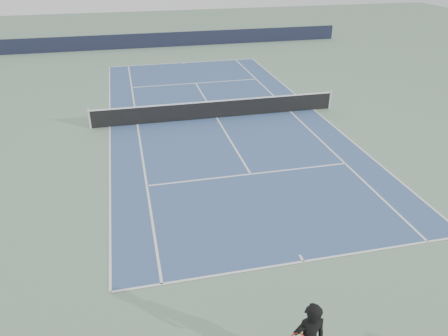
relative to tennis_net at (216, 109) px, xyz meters
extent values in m
plane|color=slate|center=(0.00, 0.00, -0.50)|extent=(80.00, 80.00, 0.00)
cube|color=#375382|center=(0.00, 0.00, -0.50)|extent=(10.97, 23.77, 0.01)
cylinder|color=silver|center=(-6.40, 0.00, 0.03)|extent=(0.10, 0.10, 1.07)
cylinder|color=silver|center=(6.40, 0.00, 0.03)|extent=(0.10, 0.10, 1.07)
cube|color=black|center=(0.00, 0.00, -0.04)|extent=(12.80, 0.03, 0.90)
cube|color=white|center=(0.00, 0.00, 0.43)|extent=(12.80, 0.04, 0.06)
cube|color=black|center=(0.00, 17.88, 0.10)|extent=(30.00, 0.25, 1.20)
camera|label=1|loc=(-4.52, -21.07, 7.81)|focal=35.00mm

